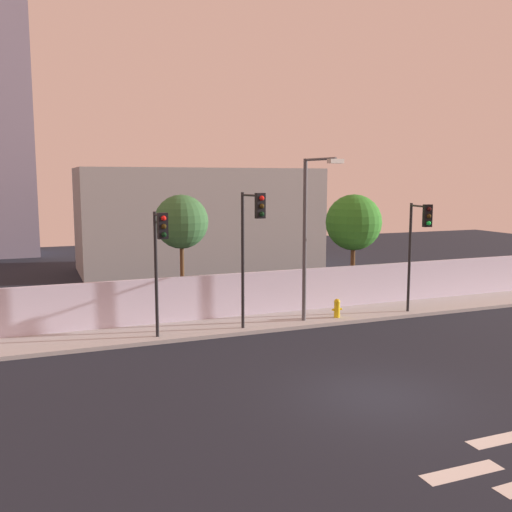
{
  "coord_description": "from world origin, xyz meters",
  "views": [
    {
      "loc": [
        -8.51,
        -12.58,
        5.82
      ],
      "look_at": [
        -0.96,
        6.5,
        3.07
      ],
      "focal_mm": 40.11,
      "sensor_mm": 36.0,
      "label": 1
    }
  ],
  "objects_px": {
    "street_lamp_curbside": "(309,225)",
    "fire_hydrant": "(337,307)",
    "roadside_tree_leftmost": "(181,222)",
    "roadside_tree_midleft": "(354,223)",
    "traffic_light_right": "(160,248)",
    "traffic_light_left": "(419,234)",
    "traffic_light_center": "(252,232)"
  },
  "relations": [
    {
      "from": "traffic_light_left",
      "to": "traffic_light_right",
      "type": "xyz_separation_m",
      "value": [
        -10.74,
        0.31,
        -0.12
      ]
    },
    {
      "from": "roadside_tree_leftmost",
      "to": "roadside_tree_midleft",
      "type": "relative_size",
      "value": 1.01
    },
    {
      "from": "traffic_light_left",
      "to": "street_lamp_curbside",
      "type": "height_order",
      "value": "street_lamp_curbside"
    },
    {
      "from": "fire_hydrant",
      "to": "roadside_tree_leftmost",
      "type": "height_order",
      "value": "roadside_tree_leftmost"
    },
    {
      "from": "roadside_tree_leftmost",
      "to": "roadside_tree_midleft",
      "type": "bearing_deg",
      "value": -0.0
    },
    {
      "from": "traffic_light_left",
      "to": "roadside_tree_midleft",
      "type": "xyz_separation_m",
      "value": [
        -0.8,
        3.82,
        0.23
      ]
    },
    {
      "from": "traffic_light_center",
      "to": "roadside_tree_midleft",
      "type": "xyz_separation_m",
      "value": [
        6.59,
        3.75,
        -0.12
      ]
    },
    {
      "from": "street_lamp_curbside",
      "to": "traffic_light_left",
      "type": "bearing_deg",
      "value": -8.09
    },
    {
      "from": "traffic_light_center",
      "to": "traffic_light_left",
      "type": "bearing_deg",
      "value": -0.56
    },
    {
      "from": "street_lamp_curbside",
      "to": "fire_hydrant",
      "type": "xyz_separation_m",
      "value": [
        1.45,
        0.24,
        -3.46
      ]
    },
    {
      "from": "fire_hydrant",
      "to": "roadside_tree_midleft",
      "type": "distance_m",
      "value": 5.01
    },
    {
      "from": "roadside_tree_midleft",
      "to": "roadside_tree_leftmost",
      "type": "bearing_deg",
      "value": 180.0
    },
    {
      "from": "street_lamp_curbside",
      "to": "fire_hydrant",
      "type": "height_order",
      "value": "street_lamp_curbside"
    },
    {
      "from": "traffic_light_left",
      "to": "roadside_tree_leftmost",
      "type": "height_order",
      "value": "roadside_tree_leftmost"
    },
    {
      "from": "traffic_light_center",
      "to": "street_lamp_curbside",
      "type": "distance_m",
      "value": 2.73
    },
    {
      "from": "traffic_light_center",
      "to": "roadside_tree_leftmost",
      "type": "bearing_deg",
      "value": 114.1
    },
    {
      "from": "street_lamp_curbside",
      "to": "fire_hydrant",
      "type": "bearing_deg",
      "value": 9.31
    },
    {
      "from": "traffic_light_center",
      "to": "roadside_tree_midleft",
      "type": "height_order",
      "value": "traffic_light_center"
    },
    {
      "from": "roadside_tree_midleft",
      "to": "traffic_light_right",
      "type": "bearing_deg",
      "value": -160.53
    },
    {
      "from": "roadside_tree_leftmost",
      "to": "traffic_light_right",
      "type": "bearing_deg",
      "value": -115.46
    },
    {
      "from": "street_lamp_curbside",
      "to": "roadside_tree_midleft",
      "type": "distance_m",
      "value": 5.04
    },
    {
      "from": "traffic_light_right",
      "to": "street_lamp_curbside",
      "type": "bearing_deg",
      "value": 3.47
    },
    {
      "from": "traffic_light_right",
      "to": "roadside_tree_midleft",
      "type": "distance_m",
      "value": 10.55
    },
    {
      "from": "roadside_tree_leftmost",
      "to": "roadside_tree_midleft",
      "type": "height_order",
      "value": "roadside_tree_leftmost"
    },
    {
      "from": "fire_hydrant",
      "to": "roadside_tree_leftmost",
      "type": "xyz_separation_m",
      "value": [
        -5.79,
        2.91,
        3.49
      ]
    },
    {
      "from": "street_lamp_curbside",
      "to": "roadside_tree_midleft",
      "type": "height_order",
      "value": "street_lamp_curbside"
    },
    {
      "from": "traffic_light_right",
      "to": "roadside_tree_leftmost",
      "type": "relative_size",
      "value": 0.87
    },
    {
      "from": "traffic_light_left",
      "to": "traffic_light_right",
      "type": "height_order",
      "value": "traffic_light_left"
    },
    {
      "from": "traffic_light_center",
      "to": "roadside_tree_leftmost",
      "type": "xyz_separation_m",
      "value": [
        -1.68,
        3.75,
        0.13
      ]
    },
    {
      "from": "fire_hydrant",
      "to": "traffic_light_center",
      "type": "bearing_deg",
      "value": -168.47
    },
    {
      "from": "traffic_light_left",
      "to": "traffic_light_center",
      "type": "height_order",
      "value": "traffic_light_center"
    },
    {
      "from": "traffic_light_left",
      "to": "roadside_tree_leftmost",
      "type": "distance_m",
      "value": 9.85
    }
  ]
}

